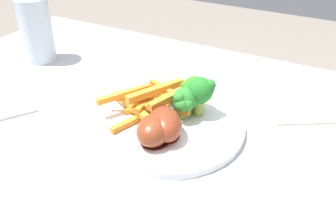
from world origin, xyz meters
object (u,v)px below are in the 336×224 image
(broccoli_floret_front, at_px, (184,102))
(chicken_drumstick_near, at_px, (156,128))
(chicken_drumstick_far, at_px, (164,122))
(carrot_fries_pile, at_px, (150,100))
(water_glass, at_px, (36,30))
(dining_table, at_px, (157,171))
(dinner_plate, at_px, (168,125))
(broccoli_floret_middle, at_px, (194,91))
(broccoli_floret_back, at_px, (200,91))

(broccoli_floret_front, xyz_separation_m, chicken_drumstick_near, (0.01, 0.07, -0.01))
(chicken_drumstick_near, bearing_deg, chicken_drumstick_far, -106.23)
(carrot_fries_pile, distance_m, water_glass, 0.34)
(dining_table, height_order, carrot_fries_pile, carrot_fries_pile)
(dinner_plate, xyz_separation_m, broccoli_floret_middle, (-0.02, -0.05, 0.04))
(chicken_drumstick_near, relative_size, water_glass, 0.90)
(dining_table, height_order, broccoli_floret_back, broccoli_floret_back)
(dinner_plate, height_order, broccoli_floret_middle, broccoli_floret_middle)
(broccoli_floret_front, bearing_deg, dinner_plate, 48.45)
(chicken_drumstick_near, bearing_deg, broccoli_floret_back, -107.57)
(dinner_plate, relative_size, broccoli_floret_front, 4.54)
(broccoli_floret_front, height_order, broccoli_floret_middle, broccoli_floret_middle)
(broccoli_floret_middle, relative_size, chicken_drumstick_near, 0.50)
(broccoli_floret_middle, xyz_separation_m, chicken_drumstick_far, (0.01, 0.08, -0.02))
(dinner_plate, bearing_deg, chicken_drumstick_near, 95.66)
(carrot_fries_pile, bearing_deg, broccoli_floret_middle, -151.39)
(dinner_plate, relative_size, chicken_drumstick_far, 2.11)
(carrot_fries_pile, distance_m, chicken_drumstick_far, 0.07)
(dinner_plate, height_order, carrot_fries_pile, carrot_fries_pile)
(broccoli_floret_front, distance_m, chicken_drumstick_far, 0.05)
(broccoli_floret_middle, bearing_deg, dining_table, 23.97)
(broccoli_floret_front, distance_m, broccoli_floret_middle, 0.03)
(broccoli_floret_back, distance_m, water_glass, 0.41)
(dining_table, bearing_deg, carrot_fries_pile, 58.74)
(carrot_fries_pile, relative_size, chicken_drumstick_far, 1.30)
(broccoli_floret_front, height_order, carrot_fries_pile, broccoli_floret_front)
(chicken_drumstick_near, height_order, chicken_drumstick_far, chicken_drumstick_far)
(broccoli_floret_front, bearing_deg, broccoli_floret_middle, -96.69)
(dinner_plate, xyz_separation_m, broccoli_floret_front, (-0.02, -0.02, 0.04))
(broccoli_floret_front, distance_m, water_glass, 0.40)
(dining_table, height_order, water_glass, water_glass)
(chicken_drumstick_near, distance_m, chicken_drumstick_far, 0.02)
(broccoli_floret_back, bearing_deg, dining_table, 15.00)
(carrot_fries_pile, relative_size, chicken_drumstick_near, 1.22)
(broccoli_floret_middle, relative_size, water_glass, 0.45)
(broccoli_floret_back, bearing_deg, chicken_drumstick_far, 72.13)
(chicken_drumstick_near, xyz_separation_m, water_glass, (0.38, -0.15, 0.04))
(broccoli_floret_back, xyz_separation_m, carrot_fries_pile, (0.08, 0.03, -0.02))
(chicken_drumstick_near, bearing_deg, broccoli_floret_front, -100.77)
(broccoli_floret_back, height_order, chicken_drumstick_far, broccoli_floret_back)
(chicken_drumstick_near, relative_size, chicken_drumstick_far, 1.06)
(broccoli_floret_front, bearing_deg, broccoli_floret_back, -123.26)
(broccoli_floret_middle, relative_size, carrot_fries_pile, 0.41)
(broccoli_floret_middle, height_order, chicken_drumstick_near, broccoli_floret_middle)
(carrot_fries_pile, height_order, water_glass, water_glass)
(dinner_plate, distance_m, broccoli_floret_back, 0.08)
(dining_table, distance_m, broccoli_floret_middle, 0.19)
(broccoli_floret_middle, distance_m, water_glass, 0.40)
(dining_table, distance_m, dinner_plate, 0.14)
(dinner_plate, xyz_separation_m, chicken_drumstick_far, (-0.01, 0.03, 0.03))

